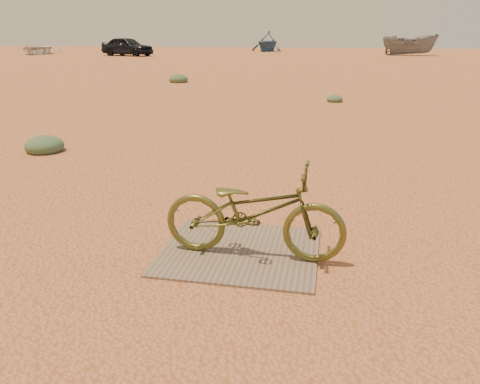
% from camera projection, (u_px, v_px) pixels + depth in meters
% --- Properties ---
extents(ground, '(120.00, 120.00, 0.00)m').
position_uv_depth(ground, '(230.00, 246.00, 4.55)').
color(ground, '#BE744B').
rests_on(ground, ground).
extents(plywood_board, '(1.46, 1.30, 0.02)m').
position_uv_depth(plywood_board, '(240.00, 251.00, 4.43)').
color(plywood_board, '#72604A').
rests_on(plywood_board, ground).
extents(bicycle, '(1.66, 0.60, 0.87)m').
position_uv_depth(bicycle, '(254.00, 211.00, 4.18)').
color(bicycle, '#525221').
rests_on(bicycle, plywood_board).
extents(car, '(4.91, 2.99, 1.56)m').
position_uv_depth(car, '(127.00, 46.00, 39.91)').
color(car, black).
rests_on(car, ground).
extents(boat_near_left, '(4.82, 5.76, 1.02)m').
position_uv_depth(boat_near_left, '(37.00, 48.00, 43.12)').
color(boat_near_left, beige).
rests_on(boat_near_left, ground).
extents(boat_far_left, '(4.49, 4.82, 2.06)m').
position_uv_depth(boat_far_left, '(267.00, 41.00, 48.78)').
color(boat_far_left, '#345473').
rests_on(boat_far_left, ground).
extents(boat_mid_right, '(4.67, 1.96, 1.77)m').
position_uv_depth(boat_mid_right, '(410.00, 45.00, 40.51)').
color(boat_mid_right, slate).
rests_on(boat_mid_right, ground).
extents(kale_a, '(0.65, 0.65, 0.36)m').
position_uv_depth(kale_a, '(45.00, 151.00, 8.15)').
color(kale_a, '#4B6344').
rests_on(kale_a, ground).
extents(kale_b, '(0.48, 0.48, 0.26)m').
position_uv_depth(kale_b, '(335.00, 102.00, 13.92)').
color(kale_b, '#4B6344').
rests_on(kale_b, ground).
extents(kale_c, '(0.78, 0.78, 0.43)m').
position_uv_depth(kale_c, '(179.00, 82.00, 19.24)').
color(kale_c, '#4B6344').
rests_on(kale_c, ground).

